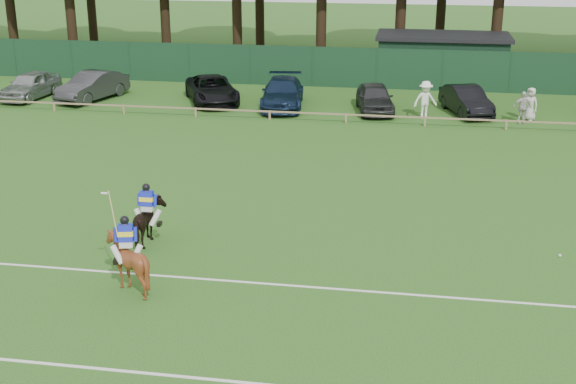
% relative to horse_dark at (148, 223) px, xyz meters
% --- Properties ---
extents(ground, '(160.00, 160.00, 0.00)m').
position_rel_horse_dark_xyz_m(ground, '(3.72, -1.24, -0.72)').
color(ground, '#1E4C14').
rests_on(ground, ground).
extents(horse_dark, '(0.83, 1.73, 1.44)m').
position_rel_horse_dark_xyz_m(horse_dark, '(0.00, 0.00, 0.00)').
color(horse_dark, black).
rests_on(horse_dark, ground).
extents(horse_chestnut, '(1.66, 1.78, 1.66)m').
position_rel_horse_dark_xyz_m(horse_chestnut, '(0.54, -3.22, 0.11)').
color(horse_chestnut, brown).
rests_on(horse_chestnut, ground).
extents(sedan_silver, '(2.28, 4.77, 1.57)m').
position_rel_horse_dark_xyz_m(sedan_silver, '(-14.08, 19.59, 0.07)').
color(sedan_silver, '#999B9D').
rests_on(sedan_silver, ground).
extents(sedan_grey, '(3.03, 5.19, 1.62)m').
position_rel_horse_dark_xyz_m(sedan_grey, '(-10.34, 19.82, 0.09)').
color(sedan_grey, '#313234').
rests_on(sedan_grey, ground).
extents(suv_black, '(4.49, 5.95, 1.50)m').
position_rel_horse_dark_xyz_m(suv_black, '(-3.29, 20.25, 0.03)').
color(suv_black, black).
rests_on(suv_black, ground).
extents(sedan_navy, '(2.80, 5.66, 1.58)m').
position_rel_horse_dark_xyz_m(sedan_navy, '(0.87, 19.83, 0.07)').
color(sedan_navy, '#12223B').
rests_on(sedan_navy, ground).
extents(hatch_grey, '(2.56, 4.75, 1.54)m').
position_rel_horse_dark_xyz_m(hatch_grey, '(6.00, 19.54, 0.05)').
color(hatch_grey, '#2E2E31').
rests_on(hatch_grey, ground).
extents(estate_black, '(2.92, 4.76, 1.48)m').
position_rel_horse_dark_xyz_m(estate_black, '(10.88, 19.88, 0.02)').
color(estate_black, black).
rests_on(estate_black, ground).
extents(spectator_left, '(1.46, 1.16, 1.98)m').
position_rel_horse_dark_xyz_m(spectator_left, '(8.70, 18.49, 0.27)').
color(spectator_left, white).
rests_on(spectator_left, ground).
extents(spectator_mid, '(1.04, 0.64, 1.66)m').
position_rel_horse_dark_xyz_m(spectator_mid, '(13.60, 18.23, 0.11)').
color(spectator_mid, beige).
rests_on(spectator_mid, ground).
extents(spectator_right, '(1.01, 0.95, 1.74)m').
position_rel_horse_dark_xyz_m(spectator_right, '(14.07, 18.91, 0.15)').
color(spectator_right, beige).
rests_on(spectator_right, ground).
extents(rider_dark, '(0.94, 0.38, 1.41)m').
position_rel_horse_dark_xyz_m(rider_dark, '(0.00, -0.01, 0.68)').
color(rider_dark, silver).
rests_on(rider_dark, ground).
extents(rider_chestnut, '(0.97, 0.51, 2.05)m').
position_rel_horse_dark_xyz_m(rider_chestnut, '(0.54, -3.24, 0.86)').
color(rider_chestnut, silver).
rests_on(rider_chestnut, ground).
extents(polo_ball, '(0.09, 0.09, 0.09)m').
position_rel_horse_dark_xyz_m(polo_ball, '(12.86, 1.13, -0.67)').
color(polo_ball, silver).
rests_on(polo_ball, ground).
extents(pitch_lines, '(60.00, 5.10, 0.01)m').
position_rel_horse_dark_xyz_m(pitch_lines, '(3.72, -4.74, -0.71)').
color(pitch_lines, silver).
rests_on(pitch_lines, ground).
extents(pitch_rail, '(62.10, 0.10, 0.50)m').
position_rel_horse_dark_xyz_m(pitch_rail, '(3.72, 16.76, -0.27)').
color(pitch_rail, '#997F5B').
rests_on(pitch_rail, ground).
extents(perimeter_fence, '(92.08, 0.08, 2.50)m').
position_rel_horse_dark_xyz_m(perimeter_fence, '(3.72, 25.76, 0.53)').
color(perimeter_fence, '#14351E').
rests_on(perimeter_fence, ground).
extents(utility_shed, '(8.40, 4.40, 3.04)m').
position_rel_horse_dark_xyz_m(utility_shed, '(9.72, 28.76, 0.82)').
color(utility_shed, '#14331E').
rests_on(utility_shed, ground).
extents(tree_row, '(96.00, 12.00, 21.00)m').
position_rel_horse_dark_xyz_m(tree_row, '(5.72, 33.76, -0.72)').
color(tree_row, '#26561C').
rests_on(tree_row, ground).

